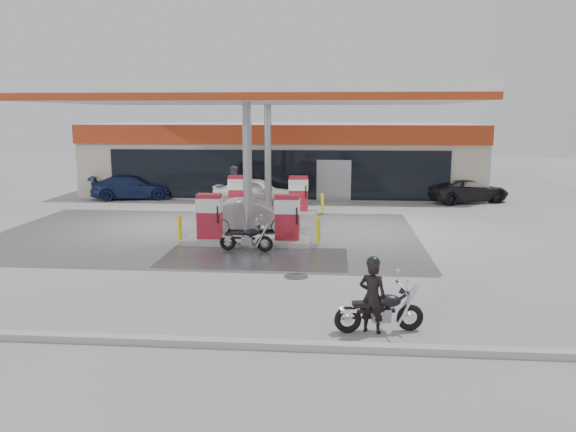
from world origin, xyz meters
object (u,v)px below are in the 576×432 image
at_px(sedan_white, 255,192).
at_px(attendant, 234,185).
at_px(parked_motorcycle, 247,239).
at_px(parked_car_right, 467,190).
at_px(pump_island_near, 248,224).
at_px(pump_island_far, 268,199).
at_px(biker_main, 372,297).
at_px(parked_car_left, 133,187).
at_px(hatchback_silver, 251,215).
at_px(main_motorcycle, 381,312).

xyz_separation_m(sedan_white, attendant, (-1.16, 0.60, 0.26)).
bearing_deg(sedan_white, parked_motorcycle, -168.84).
bearing_deg(parked_car_right, pump_island_near, 114.46).
xyz_separation_m(pump_island_far, parked_car_right, (10.00, 4.49, -0.10)).
bearing_deg(biker_main, parked_car_left, -40.85).
relative_size(pump_island_near, parked_car_left, 1.16).
bearing_deg(pump_island_far, parked_car_left, 153.08).
bearing_deg(parked_car_right, hatchback_silver, 107.14).
height_order(biker_main, attendant, attendant).
xyz_separation_m(parked_car_left, parked_car_right, (17.88, 0.49, -0.03)).
bearing_deg(pump_island_near, parked_motorcycle, -83.46).
height_order(sedan_white, attendant, attendant).
distance_m(hatchback_silver, parked_car_left, 10.93).
bearing_deg(pump_island_near, sedan_white, 96.41).
bearing_deg(pump_island_near, attendant, 103.29).
height_order(main_motorcycle, attendant, attendant).
height_order(parked_motorcycle, hatchback_silver, hatchback_silver).
bearing_deg(hatchback_silver, biker_main, -166.26).
xyz_separation_m(attendant, hatchback_silver, (1.86, -6.60, -0.35)).
distance_m(attendant, parked_car_right, 12.20).
bearing_deg(main_motorcycle, parked_car_left, 113.50).
height_order(parked_motorcycle, sedan_white, sedan_white).
height_order(pump_island_far, attendant, attendant).
height_order(parked_motorcycle, parked_car_right, parked_car_right).
bearing_deg(biker_main, hatchback_silver, -52.06).
height_order(pump_island_near, parked_motorcycle, pump_island_near).
relative_size(parked_motorcycle, parked_car_left, 0.42).
bearing_deg(biker_main, parked_car_right, -92.37).
xyz_separation_m(pump_island_near, sedan_white, (-0.92, 8.20, 0.01)).
relative_size(sedan_white, hatchback_silver, 1.10).
bearing_deg(pump_island_near, hatchback_silver, 95.67).
height_order(sedan_white, parked_car_left, sedan_white).
relative_size(hatchback_silver, parked_car_left, 0.86).
bearing_deg(pump_island_far, main_motorcycle, -73.67).
bearing_deg(main_motorcycle, hatchback_silver, 102.80).
bearing_deg(main_motorcycle, biker_main, -178.90).
xyz_separation_m(biker_main, parked_motorcycle, (-3.77, 6.85, -0.37)).
distance_m(sedan_white, attendant, 1.33).
bearing_deg(attendant, main_motorcycle, 178.98).
xyz_separation_m(pump_island_far, parked_car_left, (-7.88, 4.00, -0.07)).
relative_size(parked_motorcycle, attendant, 0.95).
relative_size(sedan_white, parked_car_right, 0.96).
relative_size(pump_island_near, sedan_white, 1.22).
bearing_deg(pump_island_far, pump_island_near, -90.00).
distance_m(main_motorcycle, biker_main, 0.40).
height_order(pump_island_near, attendant, attendant).
relative_size(parked_motorcycle, hatchback_silver, 0.49).
relative_size(pump_island_near, hatchback_silver, 1.34).
relative_size(biker_main, hatchback_silver, 0.41).
distance_m(parked_motorcycle, sedan_white, 9.39).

